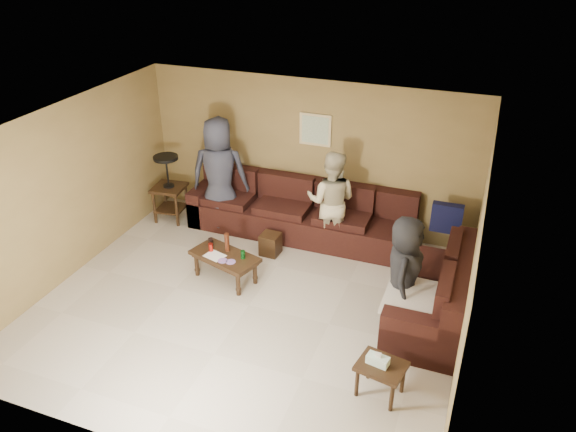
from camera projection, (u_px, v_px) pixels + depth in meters
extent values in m
plane|color=#B2A796|center=(249.00, 305.00, 7.64)|extent=(5.50, 5.50, 0.00)
cube|color=silver|center=(242.00, 135.00, 6.48)|extent=(5.50, 5.00, 0.10)
cube|color=olive|center=(309.00, 155.00, 9.11)|extent=(5.50, 0.10, 2.50)
cube|color=olive|center=(129.00, 353.00, 4.98)|extent=(5.50, 0.10, 2.50)
cube|color=olive|center=(68.00, 192.00, 7.90)|extent=(0.10, 5.00, 2.50)
cube|color=olive|center=(473.00, 268.00, 6.19)|extent=(0.10, 5.00, 2.50)
cube|color=black|center=(299.00, 223.00, 9.22)|extent=(3.70, 0.90, 0.45)
cube|color=black|center=(306.00, 190.00, 9.28)|extent=(3.70, 0.24, 0.45)
cube|color=black|center=(205.00, 201.00, 9.72)|extent=(0.24, 0.90, 0.63)
cube|color=black|center=(428.00, 303.00, 7.31)|extent=(0.90, 2.00, 0.45)
cube|color=black|center=(459.00, 279.00, 7.00)|extent=(0.24, 2.00, 0.45)
cube|color=black|center=(418.00, 340.00, 6.55)|extent=(0.90, 0.24, 0.63)
cube|color=black|center=(447.00, 218.00, 8.26)|extent=(0.45, 0.14, 0.45)
cube|color=beige|center=(426.00, 300.00, 6.78)|extent=(1.00, 0.85, 0.04)
cube|color=black|center=(225.00, 256.00, 8.01)|extent=(1.09, 0.76, 0.05)
cube|color=black|center=(225.00, 259.00, 8.04)|extent=(1.00, 0.67, 0.05)
cylinder|color=black|center=(197.00, 265.00, 8.20)|extent=(0.06, 0.06, 0.36)
cylinder|color=black|center=(238.00, 284.00, 7.76)|extent=(0.06, 0.06, 0.36)
cylinder|color=black|center=(214.00, 254.00, 8.45)|extent=(0.06, 0.06, 0.36)
cylinder|color=black|center=(255.00, 272.00, 8.02)|extent=(0.06, 0.06, 0.36)
cylinder|color=red|center=(211.00, 247.00, 8.06)|extent=(0.07, 0.07, 0.12)
cylinder|color=#136E25|center=(243.00, 255.00, 7.89)|extent=(0.07, 0.07, 0.12)
cylinder|color=#3C1A0D|center=(227.00, 242.00, 8.03)|extent=(0.07, 0.07, 0.28)
cylinder|color=black|center=(211.00, 242.00, 8.20)|extent=(0.08, 0.08, 0.11)
cube|color=silver|center=(215.00, 256.00, 7.97)|extent=(0.33, 0.29, 0.00)
cylinder|color=#CD488F|center=(223.00, 261.00, 7.85)|extent=(0.14, 0.14, 0.01)
cylinder|color=#CD488F|center=(231.00, 262.00, 7.83)|extent=(0.14, 0.14, 0.01)
cube|color=black|center=(169.00, 188.00, 9.54)|extent=(0.56, 0.56, 0.05)
cube|color=black|center=(171.00, 208.00, 9.72)|extent=(0.50, 0.50, 0.03)
cylinder|color=black|center=(154.00, 207.00, 9.55)|extent=(0.05, 0.05, 0.60)
cylinder|color=black|center=(177.00, 210.00, 9.46)|extent=(0.05, 0.05, 0.60)
cylinder|color=black|center=(165.00, 197.00, 9.90)|extent=(0.05, 0.05, 0.60)
cylinder|color=black|center=(187.00, 200.00, 9.81)|extent=(0.05, 0.05, 0.60)
cylinder|color=black|center=(169.00, 186.00, 9.52)|extent=(0.19, 0.19, 0.03)
cylinder|color=black|center=(167.00, 171.00, 9.39)|extent=(0.03, 0.03, 0.49)
cylinder|color=black|center=(166.00, 158.00, 9.28)|extent=(0.41, 0.41, 0.05)
cube|color=black|center=(381.00, 366.00, 6.04)|extent=(0.58, 0.51, 0.05)
cylinder|color=black|center=(357.00, 382.00, 6.12)|extent=(0.05, 0.05, 0.40)
cylinder|color=black|center=(392.00, 397.00, 5.93)|extent=(0.05, 0.05, 0.40)
cylinder|color=black|center=(369.00, 364.00, 6.35)|extent=(0.05, 0.05, 0.40)
cylinder|color=black|center=(403.00, 378.00, 6.16)|extent=(0.05, 0.05, 0.40)
cube|color=white|center=(378.00, 360.00, 6.02)|extent=(0.26, 0.16, 0.10)
cube|color=silver|center=(378.00, 355.00, 5.99)|extent=(0.06, 0.04, 0.05)
cube|color=black|center=(270.00, 244.00, 8.73)|extent=(0.30, 0.30, 0.34)
cube|color=tan|center=(315.00, 130.00, 8.85)|extent=(0.52, 0.03, 0.52)
cube|color=beige|center=(315.00, 130.00, 8.84)|extent=(0.44, 0.01, 0.44)
imported|color=#2B2D3C|center=(220.00, 174.00, 9.16)|extent=(1.07, 0.85, 1.91)
imported|color=beige|center=(331.00, 201.00, 8.61)|extent=(0.84, 0.69, 1.63)
imported|color=black|center=(404.00, 272.00, 6.98)|extent=(0.53, 0.77, 1.52)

